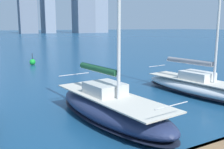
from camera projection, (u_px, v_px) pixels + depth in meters
sailboat_grey at (203, 87)px, 17.37m from camera, size 3.43×9.74×10.75m
sailboat_forest at (110, 107)px, 12.72m from camera, size 3.46×8.60×9.28m
channel_buoy at (33, 62)px, 31.24m from camera, size 0.70×0.70×1.40m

